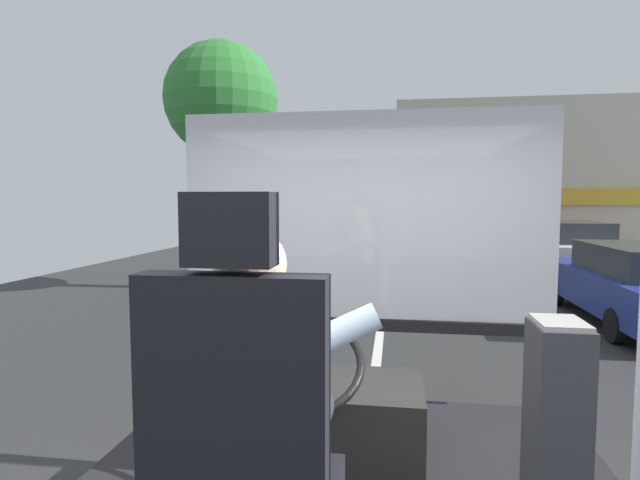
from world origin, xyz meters
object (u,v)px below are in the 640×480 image
bus_driver (258,395)px  fare_box (556,422)px  driver_seat (246,476)px  parked_car_white (564,248)px  steering_console (317,415)px  parked_car_blue (640,283)px  parked_car_red (513,235)px

bus_driver → fare_box: bus_driver is taller
driver_seat → parked_car_white: bearing=69.3°
driver_seat → bus_driver: 0.22m
fare_box → steering_console: bearing=160.5°
bus_driver → steering_console: (-0.00, 1.13, -0.56)m
steering_console → parked_car_blue: 7.42m
parked_car_white → parked_car_blue: bearing=-95.2°
parked_car_blue → parked_car_red: 9.85m
parked_car_red → parked_car_white: bearing=-86.7°
steering_console → parked_car_white: (4.74, 11.31, -0.11)m
driver_seat → steering_console: (-0.00, 1.26, -0.38)m
parked_car_red → fare_box: bearing=-101.8°
fare_box → parked_car_red: 16.64m
fare_box → bus_driver: bearing=-144.9°
driver_seat → fare_box: bearing=39.5°
steering_console → parked_car_red: parked_car_red is taller
driver_seat → parked_car_blue: (4.26, 7.33, -0.57)m
parked_car_blue → driver_seat: bearing=-120.2°
driver_seat → parked_car_white: driver_seat is taller
fare_box → parked_car_white: 12.26m
driver_seat → parked_car_red: 17.75m
steering_console → parked_car_blue: bearing=54.9°
driver_seat → parked_car_red: driver_seat is taller
steering_console → parked_car_blue: size_ratio=0.27×
fare_box → driver_seat: bearing=-140.5°
fare_box → parked_car_red: fare_box is taller
driver_seat → steering_console: 1.32m
parked_car_white → steering_console: bearing=-112.7°
bus_driver → parked_car_white: (4.74, 12.44, -0.67)m
parked_car_white → parked_car_red: 4.61m
fare_box → parked_car_blue: 7.20m
parked_car_red → bus_driver: bearing=-104.7°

